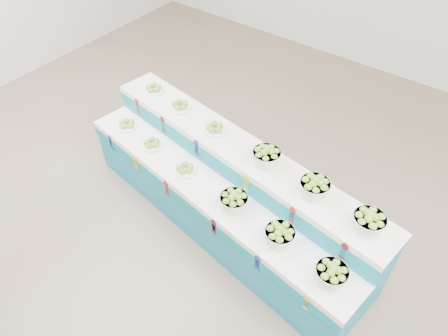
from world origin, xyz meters
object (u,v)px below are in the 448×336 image
Objects in this scene: display_stand at (224,191)px; basket_lower_left at (234,201)px; plate_upper_mid at (180,105)px; basket_upper_right at (369,222)px.

basket_lower_left is (0.33, -0.28, 0.31)m from display_stand.
plate_upper_mid is at bearing 166.58° from display_stand.
basket_lower_left is at bearing -27.41° from plate_upper_mid.
basket_lower_left is 1.00× the size of basket_upper_right.
display_stand is at bearing -21.82° from plate_upper_mid.
basket_lower_left is 1.40m from plate_upper_mid.
display_stand reaches higher than basket_lower_left.
plate_upper_mid is at bearing 152.59° from basket_lower_left.
basket_upper_right is at bearing 8.52° from display_stand.
display_stand is 1.12m from plate_upper_mid.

